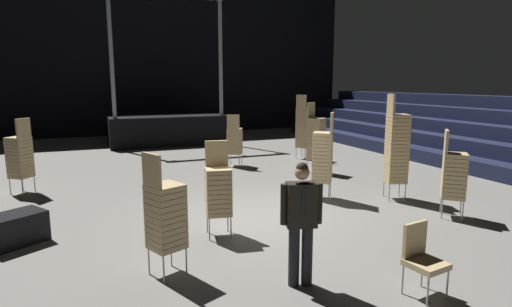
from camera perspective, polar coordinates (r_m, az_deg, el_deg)
name	(u,v)px	position (r m, az deg, el deg)	size (l,w,h in m)	color
ground_plane	(259,218)	(8.61, 0.37, -8.99)	(22.00, 30.00, 0.10)	slate
arena_end_wall	(152,58)	(22.79, -14.26, 12.74)	(22.00, 0.30, 8.00)	black
stage_riser	(166,127)	(19.26, -12.42, 3.68)	(5.01, 3.23, 6.37)	black
man_with_tie	(301,217)	(5.53, 6.33, -8.82)	(0.57, 0.33, 1.71)	black
chair_stack_front_left	(165,215)	(5.95, -12.53, -8.29)	(0.58, 0.58, 1.79)	#B2B5BA
chair_stack_front_right	(397,147)	(10.11, 18.98, 0.81)	(0.56, 0.56, 2.48)	#B2B5BA
chair_stack_mid_left	(316,138)	(12.61, 8.34, 2.17)	(0.61, 0.61, 2.14)	#B2B5BA
chair_stack_mid_right	(323,156)	(9.75, 9.29, -0.35)	(0.62, 0.62, 2.05)	#B2B5BA
chair_stack_mid_centre	(20,156)	(11.66, -30.01, -0.31)	(0.62, 0.62, 1.88)	#B2B5BA
chair_stack_rear_left	(218,189)	(7.32, -5.28, -5.00)	(0.51, 0.51, 1.71)	#B2B5BA
chair_stack_rear_right	(235,140)	(13.50, -3.00, 1.87)	(0.61, 0.61, 1.71)	#B2B5BA
chair_stack_rear_centre	(454,174)	(9.21, 25.81, -2.61)	(0.62, 0.62, 1.79)	#B2B5BA
chair_stack_aisle_left	(304,127)	(14.87, 6.67, 3.69)	(0.60, 0.60, 2.31)	#B2B5BA
equipment_road_case	(15,229)	(8.21, -30.49, -9.02)	(0.90, 0.60, 0.53)	black
loose_chair_near_man	(422,256)	(5.83, 22.08, -13.03)	(0.50, 0.50, 0.95)	#B2B5BA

